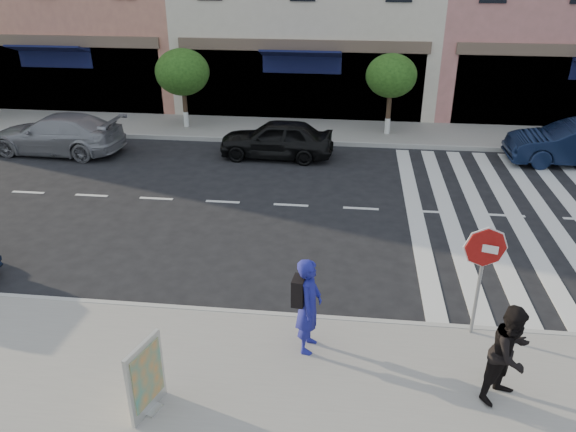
% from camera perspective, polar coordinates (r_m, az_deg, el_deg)
% --- Properties ---
extents(ground, '(120.00, 120.00, 0.00)m').
position_cam_1_polar(ground, '(12.62, -1.72, -6.41)').
color(ground, black).
rests_on(ground, ground).
extents(sidewalk_near, '(60.00, 4.50, 0.15)m').
position_cam_1_polar(sidewalk_near, '(9.65, -5.06, -17.85)').
color(sidewalk_near, gray).
rests_on(sidewalk_near, ground).
extents(sidewalk_far, '(60.00, 3.00, 0.15)m').
position_cam_1_polar(sidewalk_far, '(22.63, 2.29, 8.63)').
color(sidewalk_far, gray).
rests_on(sidewalk_far, ground).
extents(street_tree_wb, '(2.10, 2.10, 3.06)m').
position_cam_1_polar(street_tree_wb, '(22.80, -10.68, 14.14)').
color(street_tree_wb, '#473323').
rests_on(street_tree_wb, sidewalk_far).
extents(street_tree_c, '(1.90, 1.90, 3.04)m').
position_cam_1_polar(street_tree_c, '(21.86, 10.45, 13.80)').
color(street_tree_c, '#473323').
rests_on(street_tree_c, sidewalk_far).
extents(stop_sign, '(0.76, 0.26, 2.22)m').
position_cam_1_polar(stop_sign, '(10.46, 19.28, -3.97)').
color(stop_sign, gray).
rests_on(stop_sign, sidewalk_near).
extents(photographer, '(0.51, 0.71, 1.82)m').
position_cam_1_polar(photographer, '(9.91, 2.14, -9.06)').
color(photographer, navy).
rests_on(photographer, sidewalk_near).
extents(walker, '(1.05, 1.04, 1.71)m').
position_cam_1_polar(walker, '(9.61, 21.66, -12.89)').
color(walker, black).
rests_on(walker, sidewalk_near).
extents(poster_board, '(0.37, 0.82, 1.27)m').
position_cam_1_polar(poster_board, '(9.15, -14.20, -15.76)').
color(poster_board, beige).
rests_on(poster_board, sidewalk_near).
extents(car_far_left, '(4.89, 2.26, 1.38)m').
position_cam_1_polar(car_far_left, '(21.79, -22.43, 7.72)').
color(car_far_left, gray).
rests_on(car_far_left, ground).
extents(car_far_mid, '(3.98, 1.70, 1.34)m').
position_cam_1_polar(car_far_mid, '(19.70, -1.18, 7.85)').
color(car_far_mid, black).
rests_on(car_far_mid, ground).
extents(car_far_right, '(4.47, 1.62, 1.47)m').
position_cam_1_polar(car_far_right, '(21.36, 27.23, 6.58)').
color(car_far_right, black).
rests_on(car_far_right, ground).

